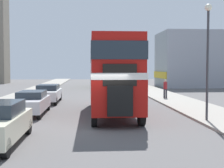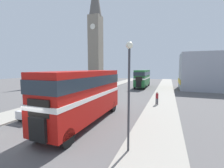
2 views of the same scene
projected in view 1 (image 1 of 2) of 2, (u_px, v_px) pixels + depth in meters
The scene contains 7 objects.
ground_plane at pixel (100, 128), 14.51m from camera, with size 120.00×120.00×0.00m, color #565454.
double_decker_bus at pixel (112, 70), 18.60m from camera, with size 2.56×9.94×4.41m.
bus_distant at pixel (104, 70), 44.05m from camera, with size 2.45×9.65×4.19m.
car_parked_mid at pixel (32, 102), 18.53m from camera, with size 1.67×4.53×1.39m.
car_parked_far at pixel (48, 93), 24.75m from camera, with size 1.78×4.68×1.43m.
pedestrian_walking at pixel (165, 88), 27.32m from camera, with size 0.33×0.33×1.62m.
street_lamp at pixel (208, 44), 15.68m from camera, with size 0.36×0.36×5.86m.
Camera 1 is at (-0.46, -14.38, 2.80)m, focal length 50.00 mm.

